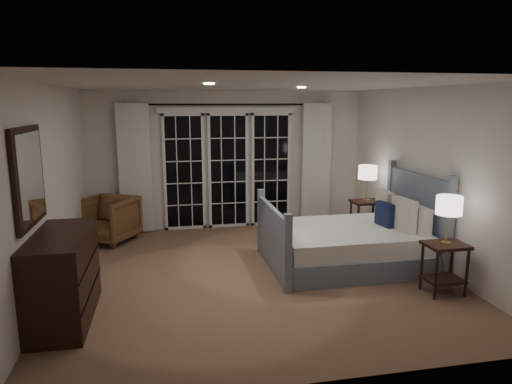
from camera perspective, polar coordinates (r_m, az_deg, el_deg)
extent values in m
plane|color=#8B614A|center=(6.27, -0.23, -10.20)|extent=(5.00, 5.00, 0.00)
plane|color=silver|center=(5.85, -0.25, 13.27)|extent=(5.00, 5.00, 0.00)
cube|color=white|center=(5.99, -24.43, 0.21)|extent=(0.02, 5.00, 2.50)
cube|color=white|center=(6.86, 20.73, 1.76)|extent=(0.02, 5.00, 2.50)
cube|color=white|center=(8.37, -3.53, 4.02)|extent=(5.00, 0.02, 2.50)
cube|color=white|center=(3.57, 7.52, -5.70)|extent=(5.00, 0.02, 2.50)
cube|color=black|center=(8.30, -8.97, 2.45)|extent=(0.66, 0.02, 2.02)
cube|color=black|center=(8.37, -3.49, 2.64)|extent=(0.66, 0.02, 2.02)
cube|color=black|center=(8.52, 1.86, 2.80)|extent=(0.66, 0.02, 2.02)
cube|color=white|center=(8.27, -3.56, 10.19)|extent=(2.50, 0.04, 0.10)
cylinder|color=black|center=(8.21, -3.52, 10.88)|extent=(3.50, 0.03, 0.03)
cube|color=silver|center=(8.21, -14.90, 2.82)|extent=(0.55, 0.10, 2.25)
cube|color=silver|center=(8.65, 7.50, 3.51)|extent=(0.55, 0.10, 2.25)
cylinder|color=white|center=(6.62, 5.71, 12.88)|extent=(0.12, 0.12, 0.01)
cylinder|color=white|center=(5.37, -5.88, 13.31)|extent=(0.12, 0.12, 0.01)
cube|color=slate|center=(6.69, 11.11, -7.68)|extent=(2.02, 1.58, 0.30)
cube|color=silver|center=(6.61, 11.20, -5.45)|extent=(1.96, 1.52, 0.25)
cube|color=slate|center=(7.03, 19.38, -3.01)|extent=(0.06, 1.58, 1.28)
cube|color=slate|center=(6.28, 2.08, -5.88)|extent=(0.06, 1.58, 0.89)
cube|color=silver|center=(6.64, 19.34, -3.08)|extent=(0.14, 0.60, 0.36)
cube|color=silver|center=(7.18, 16.76, -1.89)|extent=(0.14, 0.60, 0.36)
cube|color=beige|center=(6.59, 17.98, -2.71)|extent=(0.16, 0.46, 0.45)
cube|color=beige|center=(7.06, 15.79, -1.67)|extent=(0.16, 0.46, 0.45)
cube|color=#151C3A|center=(6.77, 15.77, -2.69)|extent=(0.15, 0.35, 0.34)
cube|color=black|center=(5.93, 22.65, -6.15)|extent=(0.48, 0.38, 0.04)
cube|color=black|center=(6.07, 22.34, -10.06)|extent=(0.44, 0.35, 0.03)
cylinder|color=black|center=(5.80, 21.59, -9.67)|extent=(0.04, 0.04, 0.60)
cylinder|color=black|center=(6.02, 24.86, -9.16)|extent=(0.04, 0.04, 0.60)
cylinder|color=black|center=(6.04, 20.01, -8.72)|extent=(0.04, 0.04, 0.60)
cylinder|color=black|center=(6.26, 23.20, -8.28)|extent=(0.04, 0.04, 0.60)
cube|color=black|center=(7.99, 13.63, -1.21)|extent=(0.49, 0.39, 0.04)
cube|color=black|center=(8.09, 13.49, -4.27)|extent=(0.45, 0.35, 0.03)
cylinder|color=black|center=(7.84, 12.63, -3.77)|extent=(0.04, 0.04, 0.61)
cylinder|color=black|center=(8.01, 15.34, -3.57)|extent=(0.04, 0.04, 0.61)
cylinder|color=black|center=(8.12, 11.74, -3.22)|extent=(0.04, 0.04, 0.61)
cylinder|color=black|center=(8.28, 14.37, -3.04)|extent=(0.04, 0.04, 0.61)
cylinder|color=tan|center=(5.93, 22.67, -5.87)|extent=(0.12, 0.12, 0.02)
cylinder|color=tan|center=(5.88, 22.80, -4.20)|extent=(0.02, 0.02, 0.34)
cylinder|color=white|center=(5.82, 23.00, -1.54)|extent=(0.30, 0.30, 0.22)
cylinder|color=tan|center=(7.98, 13.64, -1.00)|extent=(0.12, 0.12, 0.02)
cylinder|color=tan|center=(7.95, 13.70, 0.32)|extent=(0.02, 0.02, 0.36)
cylinder|color=white|center=(7.90, 13.80, 2.41)|extent=(0.31, 0.31, 0.23)
imported|color=brown|center=(7.96, -18.05, -3.29)|extent=(1.12, 1.12, 0.75)
cube|color=black|center=(5.29, -23.00, -9.77)|extent=(0.55, 1.33, 0.94)
cube|color=black|center=(5.30, -19.81, -11.38)|extent=(0.01, 1.31, 0.01)
cube|color=black|center=(5.19, -20.04, -8.20)|extent=(0.01, 1.31, 0.01)
cube|color=black|center=(5.09, -26.56, 1.70)|extent=(0.04, 0.85, 1.00)
cube|color=white|center=(5.08, -26.29, 1.71)|extent=(0.01, 0.73, 0.88)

